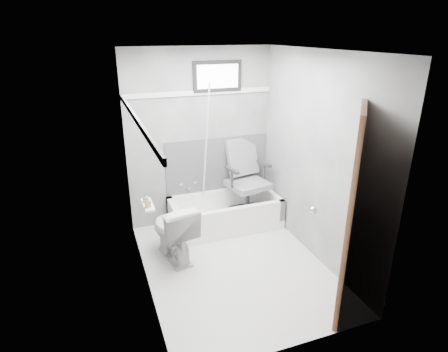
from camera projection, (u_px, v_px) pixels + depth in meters
name	position (u px, v px, depth m)	size (l,w,h in m)	color
floor	(234.00, 265.00, 4.39)	(2.60, 2.60, 0.00)	white
ceiling	(237.00, 50.00, 3.52)	(2.60, 2.60, 0.00)	silver
wall_back	(200.00, 139.00, 5.10)	(2.00, 0.02, 2.40)	#5F5E63
wall_front	(299.00, 226.00, 2.82)	(2.00, 0.02, 2.40)	#5F5E63
wall_left	(140.00, 182.00, 3.64)	(0.02, 2.60, 2.40)	#5F5E63
wall_right	(316.00, 159.00, 4.28)	(0.02, 2.60, 2.40)	#5F5E63
bathtub	(225.00, 213.00, 5.20)	(1.50, 0.70, 0.42)	white
office_chair	(248.00, 179.00, 5.20)	(0.61, 0.61, 1.05)	slate
toilet	(173.00, 231.00, 4.42)	(0.41, 0.73, 0.72)	silver
door	(395.00, 226.00, 3.22)	(0.78, 0.78, 2.00)	brown
window	(217.00, 76.00, 4.86)	(0.66, 0.04, 0.40)	black
backerboard	(218.00, 164.00, 5.31)	(1.50, 0.02, 0.78)	#4C4C4F
trim_back	(199.00, 93.00, 4.86)	(2.00, 0.02, 0.06)	white
trim_left	(136.00, 119.00, 3.42)	(0.02, 2.60, 0.06)	white
pole	(206.00, 154.00, 4.94)	(0.02, 0.02, 1.95)	silver
shelf	(148.00, 205.00, 3.85)	(0.10, 0.32, 0.03)	white
soap_bottle_a	(148.00, 202.00, 3.75)	(0.05, 0.05, 0.11)	tan
soap_bottle_b	(146.00, 197.00, 3.87)	(0.06, 0.06, 0.08)	slate
faucet	(188.00, 185.00, 5.24)	(0.26, 0.10, 0.16)	silver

